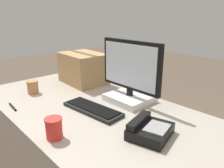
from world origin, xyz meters
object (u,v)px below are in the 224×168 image
at_px(paper_cup_left, 33,87).
at_px(pen_marker, 13,107).
at_px(monitor, 130,78).
at_px(keyboard, 92,109).
at_px(paper_cup_right, 54,128).
at_px(desk_phone, 149,130).
at_px(cardboard_box, 83,68).

height_order(paper_cup_left, pen_marker, paper_cup_left).
relative_size(monitor, keyboard, 1.16).
bearing_deg(paper_cup_right, pen_marker, -177.47).
distance_m(monitor, desk_phone, 0.47).
relative_size(cardboard_box, pen_marker, 2.92).
distance_m(paper_cup_right, pen_marker, 0.51).
height_order(monitor, paper_cup_right, monitor).
bearing_deg(pen_marker, paper_cup_left, 132.43).
xyz_separation_m(keyboard, paper_cup_right, (0.12, -0.33, 0.04)).
bearing_deg(desk_phone, paper_cup_left, 174.44).
xyz_separation_m(paper_cup_right, cardboard_box, (-0.64, 0.63, 0.08)).
height_order(monitor, keyboard, monitor).
distance_m(desk_phone, pen_marker, 0.89).
xyz_separation_m(desk_phone, cardboard_box, (-0.94, 0.28, 0.10)).
bearing_deg(paper_cup_right, paper_cup_left, 164.28).
height_order(paper_cup_right, cardboard_box, cardboard_box).
height_order(desk_phone, paper_cup_right, paper_cup_right).
bearing_deg(monitor, keyboard, -98.94).
relative_size(paper_cup_left, paper_cup_right, 0.92).
bearing_deg(monitor, paper_cup_right, -83.03).
height_order(cardboard_box, pen_marker, cardboard_box).
distance_m(keyboard, cardboard_box, 0.61).
height_order(paper_cup_right, pen_marker, paper_cup_right).
relative_size(keyboard, desk_phone, 1.68).
xyz_separation_m(keyboard, desk_phone, (0.42, 0.03, 0.02)).
bearing_deg(cardboard_box, monitor, -1.73).
xyz_separation_m(paper_cup_left, cardboard_box, (0.04, 0.44, 0.08)).
xyz_separation_m(desk_phone, paper_cup_right, (-0.30, -0.36, 0.02)).
height_order(monitor, pen_marker, monitor).
bearing_deg(pen_marker, monitor, 59.64).
xyz_separation_m(cardboard_box, pen_marker, (0.13, -0.65, -0.12)).
bearing_deg(paper_cup_left, keyboard, 13.62).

